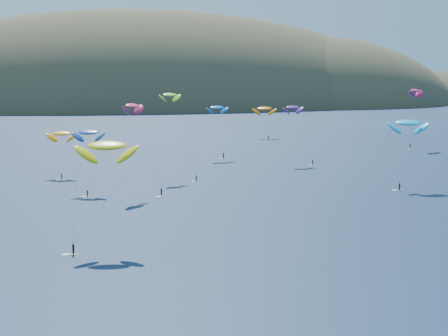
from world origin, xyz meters
TOP-DOWN VIEW (x-y plane):
  - ground at (0.00, 0.00)m, footprint 2800.00×2800.00m
  - island at (39.40, 562.36)m, footprint 730.00×300.00m
  - kitesurfer_1 at (-45.19, 132.46)m, footprint 9.92×11.08m
  - kitesurfer_2 at (-33.71, 49.51)m, footprint 13.28×10.05m
  - kitesurfer_3 at (-11.87, 124.60)m, footprint 10.88×15.43m
  - kitesurfer_4 at (11.09, 162.93)m, footprint 9.20×6.14m
  - kitesurfer_5 at (51.59, 92.26)m, footprint 11.87×10.48m
  - kitesurfer_6 at (34.85, 143.98)m, footprint 10.02×10.38m
  - kitesurfer_8 at (100.30, 175.39)m, footprint 10.92×9.45m
  - kitesurfer_9 at (-25.15, 99.70)m, footprint 11.32×12.18m
  - kitesurfer_10 at (-36.88, 104.94)m, footprint 9.77×12.54m
  - kitesurfer_11 at (48.96, 229.69)m, footprint 12.27×16.02m

SIDE VIEW (x-z plane):
  - island at x=39.40m, z-range -115.74..94.26m
  - ground at x=0.00m, z-range 0.00..0.00m
  - kitesurfer_1 at x=-45.19m, z-range 5.42..21.37m
  - kitesurfer_11 at x=48.96m, z-range 5.62..23.21m
  - kitesurfer_10 at x=-36.88m, z-range 6.83..25.53m
  - kitesurfer_5 at x=51.59m, z-range 7.61..28.90m
  - kitesurfer_2 at x=-33.71m, z-range 7.87..29.85m
  - kitesurfer_4 at x=11.09m, z-range 8.31..29.81m
  - kitesurfer_6 at x=34.85m, z-range 8.81..30.94m
  - kitesurfer_9 at x=-25.15m, z-range 10.56..36.43m
  - kitesurfer_8 at x=100.30m, z-range 10.81..38.11m
  - kitesurfer_3 at x=-11.87m, z-range 11.63..39.17m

